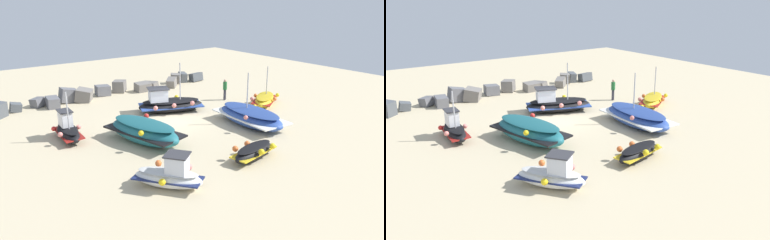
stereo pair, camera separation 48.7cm
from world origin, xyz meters
TOP-DOWN VIEW (x-y plane):
  - ground_plane at (0.00, 0.00)m, footprint 51.59×51.59m
  - fishing_boat_0 at (-3.37, -2.31)m, footprint 3.08×5.46m
  - fishing_boat_1 at (8.05, -1.07)m, footprint 3.70×3.01m
  - fishing_boat_2 at (3.73, -3.79)m, footprint 2.87×5.53m
  - fishing_boat_3 at (1.19, 1.89)m, footprint 5.07×3.48m
  - fishing_boat_4 at (-5.18, -7.63)m, footprint 2.98×3.36m
  - fishing_boat_5 at (-6.71, 0.83)m, footprint 1.61×3.19m
  - fishing_boat_6 at (0.01, -7.77)m, footprint 3.19×1.63m
  - person_walking at (6.51, 1.83)m, footprint 0.32×0.32m
  - breakwater_rocks at (-0.33, 8.65)m, footprint 19.39×3.06m

SIDE VIEW (x-z plane):
  - ground_plane at x=0.00m, z-range 0.00..0.00m
  - fishing_boat_6 at x=0.01m, z-range 0.00..0.82m
  - fishing_boat_1 at x=8.05m, z-range -1.06..1.89m
  - breakwater_rocks at x=-0.33m, z-range -0.22..1.09m
  - fishing_boat_4 at x=-5.18m, z-range -0.30..1.38m
  - fishing_boat_5 at x=-6.71m, z-range -0.94..2.06m
  - fishing_boat_3 at x=1.19m, z-range -1.19..2.37m
  - fishing_boat_2 at x=3.73m, z-range -1.11..2.30m
  - fishing_boat_0 at x=-3.37m, z-range 0.03..1.36m
  - person_walking at x=6.51m, z-range 0.13..1.82m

